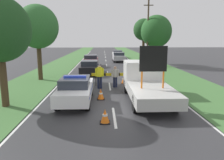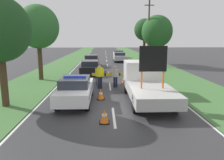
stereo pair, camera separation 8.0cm
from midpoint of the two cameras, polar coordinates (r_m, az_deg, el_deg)
name	(u,v)px [view 2 (the right image)]	position (r m, az deg, el deg)	size (l,w,h in m)	color
ground_plane	(113,109)	(11.46, 0.43, -7.66)	(160.00, 160.00, 0.00)	#333335
lane_markings	(107,65)	(30.22, -1.16, 3.90)	(8.24, 70.11, 0.01)	silver
grass_verge_left	(62,65)	(31.62, -12.85, 3.96)	(4.41, 120.00, 0.03)	#427038
grass_verge_right	(152,64)	(31.82, 10.41, 4.09)	(4.41, 120.00, 0.03)	#427038
police_car	(76,89)	(12.68, -9.31, -2.38)	(1.79, 4.83, 1.57)	white
work_truck	(146,81)	(13.47, 8.94, -0.30)	(2.28, 6.32, 3.26)	white
road_barrier	(113,75)	(16.96, 0.43, 1.28)	(3.31, 0.08, 0.99)	black
police_officer	(100,74)	(15.95, -3.08, 1.56)	(0.65, 0.41, 1.80)	#191E38
pedestrian_civilian	(115,75)	(16.38, 1.03, 1.32)	(0.57, 0.36, 1.59)	#191E38
traffic_cone_near_police	(149,80)	(17.94, 9.89, 0.12)	(0.52, 0.52, 0.72)	black
traffic_cone_centre_front	(104,116)	(9.61, -1.76, -9.39)	(0.45, 0.45, 0.63)	black
traffic_cone_near_truck	(139,82)	(16.91, 7.20, -0.52)	(0.49, 0.49, 0.67)	black
traffic_cone_behind_barrier	(101,94)	(13.22, -2.79, -3.70)	(0.47, 0.47, 0.65)	black
traffic_cone_lane_edge	(124,79)	(17.87, 3.36, 0.14)	(0.48, 0.48, 0.67)	black
queued_car_sedan_black	(90,67)	(22.89, -5.57, 3.46)	(1.85, 4.56, 1.39)	black
queued_car_wagon_maroon	(92,60)	(28.86, -5.27, 5.11)	(1.85, 3.99, 1.52)	maroon
queued_car_sedan_silver	(120,57)	(34.97, 2.06, 6.09)	(1.82, 4.37, 1.49)	#B2B2B7
queued_car_van_white	(118,54)	(41.90, 1.76, 6.86)	(1.81, 4.52, 1.42)	silver
roadside_tree_near_left	(38,27)	(20.19, -18.63, 12.98)	(3.54, 3.54, 6.48)	#42301E
roadside_tree_near_right	(145,30)	(32.95, 8.58, 12.79)	(3.02, 3.02, 6.49)	#42301E
roadside_tree_mid_right	(157,32)	(29.82, 11.75, 12.29)	(4.01, 4.01, 6.65)	#42301E
utility_pole	(149,32)	(28.76, 9.60, 12.17)	(1.20, 0.20, 8.56)	#473828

